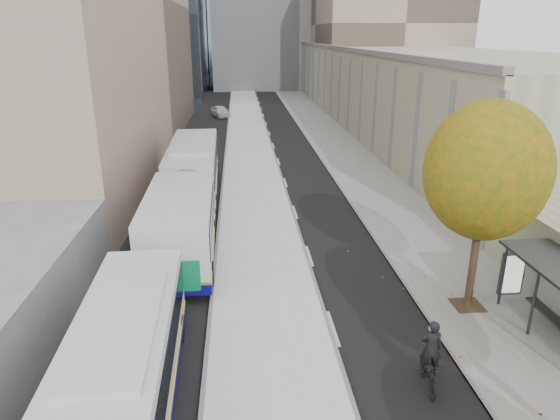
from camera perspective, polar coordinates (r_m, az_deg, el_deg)
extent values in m
cube|color=silver|center=(38.92, -3.34, 5.24)|extent=(4.25, 150.00, 0.15)
cube|color=gray|center=(39.91, 8.27, 5.37)|extent=(4.75, 150.00, 0.08)
cube|color=gray|center=(69.94, 12.51, 14.43)|extent=(18.00, 92.00, 8.00)
cube|color=#9C958E|center=(99.44, 1.61, 22.58)|extent=(30.00, 18.00, 30.00)
cylinder|color=#311D17|center=(19.47, 21.17, -5.98)|extent=(0.28, 0.28, 3.24)
sphere|color=#245113|center=(18.31, 22.52, 4.17)|extent=(4.20, 4.20, 4.20)
cube|color=silver|center=(27.67, -10.34, 2.29)|extent=(3.23, 19.31, 3.21)
cube|color=black|center=(27.50, -10.41, 3.46)|extent=(3.27, 18.54, 1.11)
cube|color=#0B7046|center=(18.94, -12.85, -7.40)|extent=(2.03, 0.11, 1.24)
imported|color=black|center=(15.58, 16.57, -17.32)|extent=(0.67, 1.75, 1.02)
imported|color=black|center=(15.12, 16.87, -14.85)|extent=(0.67, 0.48, 1.72)
sphere|color=#50933E|center=(14.77, 17.12, -12.77)|extent=(0.27, 0.27, 0.27)
imported|color=silver|center=(62.47, -6.81, 11.12)|extent=(2.78, 4.32, 1.37)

